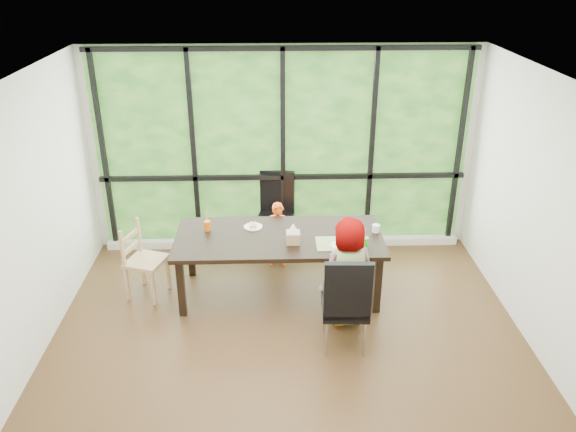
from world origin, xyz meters
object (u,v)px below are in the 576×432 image
Objects in this scene: chair_interior_leather at (345,300)px; white_mug at (376,228)px; dining_table at (279,265)px; child_older at (346,272)px; plate_near at (340,245)px; chair_window_leather at (275,214)px; tissue_box at (293,237)px; plate_far at (253,227)px; child_toddler at (278,235)px; green_cup at (365,243)px; chair_end_beech at (146,261)px; orange_cup at (207,226)px.

white_mug is (0.48, 1.10, 0.25)m from chair_interior_leather.
chair_interior_leather reaches higher than dining_table.
child_older is at bearing -40.55° from dining_table.
dining_table is 11.43× the size of plate_near.
chair_window_leather is at bearing -83.35° from child_older.
chair_window_leather is 1.50m from plate_near.
tissue_box is at bearing 169.70° from plate_near.
tissue_box is (0.46, -0.40, 0.06)m from plate_far.
plate_far is 0.61m from tissue_box.
green_cup is at bearing -38.25° from child_toddler.
chair_end_beech is at bearing 179.84° from dining_table.
chair_window_leather is 1.83m from chair_end_beech.
chair_end_beech reaches higher than tissue_box.
orange_cup is 0.77× the size of tissue_box.
child_toddler is 4.20× the size of plate_near.
tissue_box is at bearing -71.81° from child_toddler.
child_older is at bearing -85.38° from plate_near.
green_cup is at bearing -146.81° from child_older.
plate_near is at bearing -26.98° from plate_far.
green_cup is at bearing -116.29° from white_mug.
plate_far is (-0.30, 0.24, 0.38)m from dining_table.
chair_end_beech is at bearing -150.22° from child_toddler.
child_toddler reaches higher than white_mug.
green_cup is (1.77, -0.49, 0.00)m from orange_cup.
plate_far is at bearing 173.43° from white_mug.
tissue_box reaches higher than child_toddler.
child_toddler is at bearing -66.64° from chair_interior_leather.
child_toddler is (0.04, -0.40, -0.10)m from chair_window_leather.
child_toddler is (-0.64, 1.67, -0.10)m from chair_interior_leather.
chair_interior_leather reaches higher than green_cup.
chair_window_leather is at bearing 92.03° from dining_table.
dining_table is 2.63× the size of chair_end_beech.
chair_window_leather is 9.21× the size of orange_cup.
child_older is at bearing -53.24° from child_toddler.
orange_cup is (0.71, 0.17, 0.36)m from chair_end_beech.
plate_far is at bearing 138.60° from tissue_box.
orange_cup is (-0.83, -0.47, 0.37)m from child_toddler.
plate_far is (-0.26, -0.81, 0.22)m from chair_window_leather.
child_older reaches higher than chair_window_leather.
chair_interior_leather is at bearing -113.76° from white_mug.
dining_table is 0.95m from orange_cup.
chair_end_beech is at bearing 174.32° from tissue_box.
plate_near is 1.63× the size of green_cup.
white_mug is (2.67, 0.07, 0.34)m from chair_end_beech.
plate_far is at bearing -50.92° from chair_interior_leather.
plate_near is (0.03, 0.76, 0.22)m from chair_interior_leather.
chair_interior_leather reaches higher than chair_end_beech.
child_older reaches higher than dining_table.
chair_end_beech is at bearing 173.23° from plate_near.
orange_cup is 1.31× the size of white_mug.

